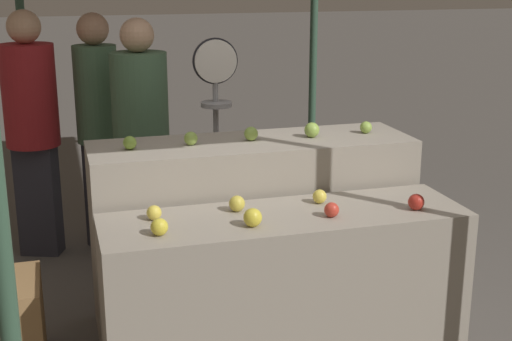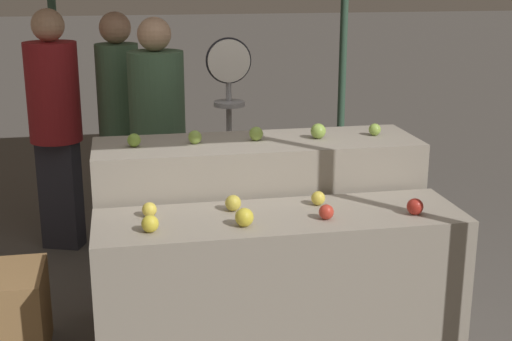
{
  "view_description": "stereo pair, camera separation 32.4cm",
  "coord_description": "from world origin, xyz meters",
  "px_view_note": "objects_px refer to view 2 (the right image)",
  "views": [
    {
      "loc": [
        -1.07,
        -3.17,
        2.04
      ],
      "look_at": [
        -0.07,
        0.3,
        1.01
      ],
      "focal_mm": 50.0,
      "sensor_mm": 36.0,
      "label": 1
    },
    {
      "loc": [
        -0.75,
        -3.24,
        2.04
      ],
      "look_at": [
        -0.07,
        0.3,
        1.01
      ],
      "focal_mm": 50.0,
      "sensor_mm": 36.0,
      "label": 2
    }
  ],
  "objects_px": {
    "person_vendor_at_scale": "(158,126)",
    "person_customer_right": "(55,114)",
    "produce_scale": "(229,105)",
    "person_customer_left": "(119,110)",
    "wooden_crate_side": "(0,314)"
  },
  "relations": [
    {
      "from": "person_vendor_at_scale",
      "to": "person_customer_right",
      "type": "distance_m",
      "value": 0.83
    },
    {
      "from": "produce_scale",
      "to": "wooden_crate_side",
      "type": "relative_size",
      "value": 3.36
    },
    {
      "from": "produce_scale",
      "to": "person_vendor_at_scale",
      "type": "relative_size",
      "value": 0.94
    },
    {
      "from": "produce_scale",
      "to": "person_vendor_at_scale",
      "type": "distance_m",
      "value": 0.6
    },
    {
      "from": "produce_scale",
      "to": "person_customer_right",
      "type": "distance_m",
      "value": 1.4
    },
    {
      "from": "produce_scale",
      "to": "person_customer_left",
      "type": "relative_size",
      "value": 0.93
    },
    {
      "from": "wooden_crate_side",
      "to": "person_vendor_at_scale",
      "type": "bearing_deg",
      "value": 51.07
    },
    {
      "from": "person_customer_left",
      "to": "person_customer_right",
      "type": "relative_size",
      "value": 0.98
    },
    {
      "from": "person_customer_right",
      "to": "wooden_crate_side",
      "type": "xyz_separation_m",
      "value": [
        -0.22,
        -1.58,
        -0.78
      ]
    },
    {
      "from": "person_customer_left",
      "to": "produce_scale",
      "type": "bearing_deg",
      "value": 108.87
    },
    {
      "from": "produce_scale",
      "to": "wooden_crate_side",
      "type": "bearing_deg",
      "value": -149.52
    },
    {
      "from": "produce_scale",
      "to": "person_customer_right",
      "type": "bearing_deg",
      "value": 146.69
    },
    {
      "from": "wooden_crate_side",
      "to": "person_customer_left",
      "type": "bearing_deg",
      "value": 67.09
    },
    {
      "from": "person_vendor_at_scale",
      "to": "person_customer_left",
      "type": "bearing_deg",
      "value": -57.5
    },
    {
      "from": "person_vendor_at_scale",
      "to": "person_customer_right",
      "type": "height_order",
      "value": "person_customer_right"
    }
  ]
}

